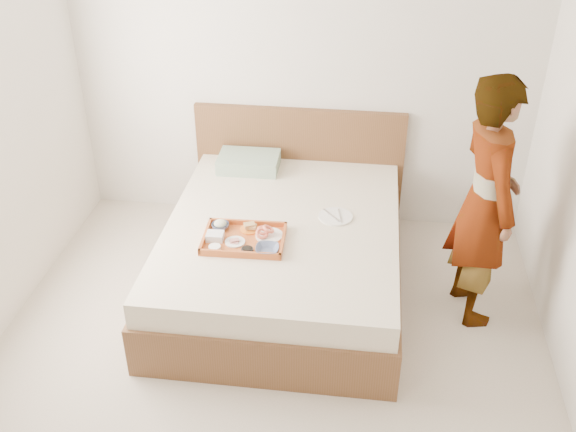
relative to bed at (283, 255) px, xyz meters
The scene contains 16 objects.
ground 1.03m from the bed, 89.58° to the right, with size 3.50×4.00×0.01m, color beige.
wall_back 1.44m from the bed, 89.58° to the left, with size 3.50×0.01×2.60m, color silver.
bed is the anchor object (origin of this frame).
headboard 0.99m from the bed, 90.00° to the left, with size 1.65×0.06×0.95m, color brown.
pillow 0.89m from the bed, 116.15° to the left, with size 0.46×0.31×0.11m, color #9BB29B.
tray 0.44m from the bed, 130.28° to the right, with size 0.52×0.38×0.05m, color #C2581F.
prawn_plate 0.35m from the bed, 107.56° to the right, with size 0.18×0.18×0.01m, color white.
navy_bowl_big 0.48m from the bed, 97.08° to the right, with size 0.15×0.15×0.04m, color #131F45.
sauce_dish 0.52m from the bed, 113.32° to the right, with size 0.08×0.08×0.03m, color black.
meat_plate 0.49m from the bed, 132.19° to the right, with size 0.13×0.13×0.01m, color white.
bread_plate 0.37m from the bed, 146.01° to the right, with size 0.13×0.13×0.01m, color orange.
salad_bowl 0.51m from the bed, 160.29° to the right, with size 0.11×0.11×0.04m, color #131F45.
plastic_tub 0.57m from the bed, 145.53° to the right, with size 0.11×0.09×0.05m, color silver.
cheese_round 0.62m from the bed, 134.22° to the right, with size 0.08×0.08×0.03m, color white.
dinner_plate 0.46m from the bed, 18.49° to the left, with size 0.23×0.23×0.01m, color white.
person 1.40m from the bed, ahead, with size 0.61×0.40×1.67m, color white.
Camera 1 is at (0.52, -2.73, 2.93)m, focal length 41.39 mm.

